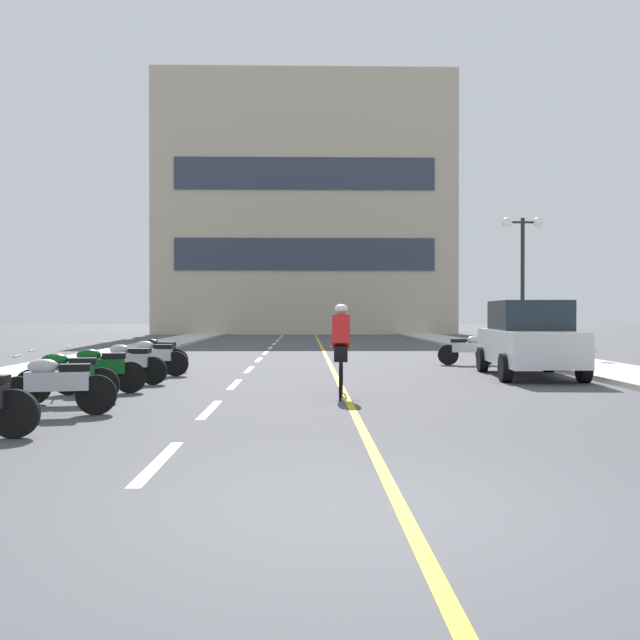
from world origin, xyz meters
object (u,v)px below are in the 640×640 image
at_px(motorcycle_5, 152,357).
at_px(motorcycle_7, 468,349).
at_px(parked_car_near, 529,339).
at_px(motorcycle_1, 57,384).
at_px(motorcycle_6, 157,353).
at_px(motorcycle_3, 99,369).
at_px(motorcycle_4, 128,362).
at_px(motorcycle_2, 67,376).
at_px(cyclist_rider, 341,348).
at_px(street_lamp_mid, 523,253).

distance_m(motorcycle_5, motorcycle_7, 9.12).
bearing_deg(parked_car_near, motorcycle_1, -144.93).
bearing_deg(motorcycle_5, motorcycle_6, 97.09).
distance_m(motorcycle_3, motorcycle_7, 11.28).
bearing_deg(motorcycle_4, motorcycle_5, 86.94).
xyz_separation_m(motorcycle_2, motorcycle_6, (0.15, 6.67, 0.00)).
bearing_deg(motorcycle_1, motorcycle_2, 102.79).
height_order(parked_car_near, motorcycle_5, parked_car_near).
xyz_separation_m(motorcycle_1, motorcycle_7, (8.43, 10.16, 0.00)).
bearing_deg(motorcycle_2, cyclist_rider, 11.24).
relative_size(parked_car_near, motorcycle_5, 2.53).
distance_m(motorcycle_1, motorcycle_5, 6.67).
distance_m(motorcycle_3, motorcycle_4, 1.82).
xyz_separation_m(motorcycle_2, motorcycle_5, (0.33, 5.24, 0.00)).
relative_size(motorcycle_4, motorcycle_6, 1.02).
distance_m(street_lamp_mid, parked_car_near, 9.09).
distance_m(motorcycle_4, motorcycle_5, 1.97).
height_order(parked_car_near, motorcycle_6, parked_car_near).
relative_size(motorcycle_5, motorcycle_6, 1.03).
xyz_separation_m(motorcycle_6, motorcycle_7, (8.60, 2.06, 0.00)).
distance_m(motorcycle_2, motorcycle_7, 12.37).
bearing_deg(street_lamp_mid, parked_car_near, -106.00).
height_order(street_lamp_mid, motorcycle_2, street_lamp_mid).
relative_size(motorcycle_1, motorcycle_2, 1.00).
height_order(street_lamp_mid, motorcycle_5, street_lamp_mid).
bearing_deg(motorcycle_6, motorcycle_4, -88.77).
height_order(motorcycle_3, motorcycle_7, same).
distance_m(motorcycle_4, cyclist_rider, 5.03).
xyz_separation_m(motorcycle_4, motorcycle_7, (8.53, 5.46, 0.00)).
relative_size(motorcycle_2, motorcycle_3, 1.02).
xyz_separation_m(parked_car_near, motorcycle_1, (-9.03, -6.34, -0.44)).
distance_m(motorcycle_2, cyclist_rider, 4.77).
bearing_deg(motorcycle_7, cyclist_rider, -117.68).
bearing_deg(motorcycle_4, motorcycle_7, 32.62).
bearing_deg(motorcycle_2, motorcycle_6, 88.69).
bearing_deg(motorcycle_2, motorcycle_4, 86.07).
xyz_separation_m(parked_car_near, motorcycle_5, (-9.03, 0.33, -0.44)).
relative_size(parked_car_near, motorcycle_6, 2.60).
relative_size(parked_car_near, motorcycle_1, 2.56).
relative_size(parked_car_near, cyclist_rider, 2.43).
bearing_deg(motorcycle_6, motorcycle_3, -90.26).
xyz_separation_m(parked_car_near, motorcycle_6, (-9.20, 1.76, -0.44)).
height_order(street_lamp_mid, motorcycle_7, street_lamp_mid).
height_order(motorcycle_2, motorcycle_5, same).
distance_m(parked_car_near, motorcycle_4, 9.29).
height_order(parked_car_near, motorcycle_7, parked_car_near).
height_order(motorcycle_1, motorcycle_4, same).
bearing_deg(motorcycle_5, motorcycle_4, -93.06).
bearing_deg(motorcycle_3, motorcycle_6, 89.74).
relative_size(street_lamp_mid, motorcycle_1, 2.85).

